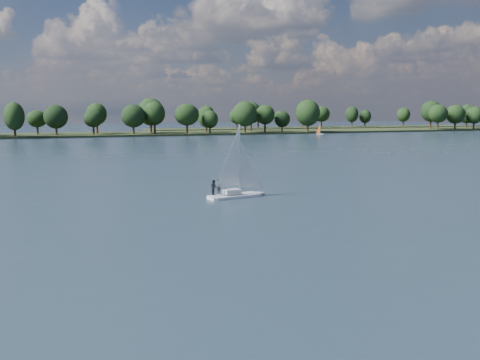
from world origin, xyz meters
name	(u,v)px	position (x,y,z in m)	size (l,w,h in m)	color
ground	(92,157)	(0.00, 100.00, 0.00)	(700.00, 700.00, 0.00)	#233342
far_shore	(55,136)	(0.00, 212.00, 0.00)	(660.00, 40.00, 1.50)	black
far_shore_back	(327,128)	(160.00, 260.00, 0.00)	(220.00, 30.00, 1.40)	black
sailboat	(234,177)	(7.70, 36.97, 2.45)	(6.87, 2.94, 8.76)	silver
dinghy_orange	(320,132)	(109.34, 185.32, 1.16)	(3.16, 2.84, 4.90)	silver
treeline	(46,116)	(-3.19, 208.56, 8.18)	(561.95, 73.80, 17.82)	black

